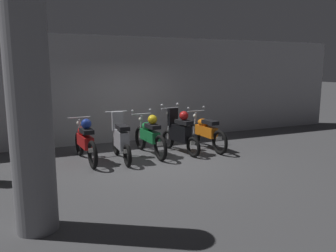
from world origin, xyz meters
TOP-DOWN VIEW (x-y plane):
  - ground_plane at (0.00, 0.00)m, footprint 80.00×80.00m
  - back_wall at (0.00, 2.62)m, footprint 16.00×0.30m
  - motorbike_slot_0 at (-1.66, 0.67)m, footprint 0.56×1.95m
  - motorbike_slot_1 at (-0.83, 0.46)m, footprint 0.56×1.68m
  - motorbike_slot_2 at (-0.00, 0.65)m, footprint 0.59×1.95m
  - motorbike_slot_3 at (0.82, 0.57)m, footprint 0.58×1.67m
  - motorbike_slot_4 at (1.66, 0.62)m, footprint 0.59×1.95m
  - support_pillar at (-2.90, -2.56)m, footprint 0.58×0.58m

SIDE VIEW (x-z plane):
  - ground_plane at x=0.00m, z-range 0.00..0.00m
  - motorbike_slot_4 at x=1.66m, z-range -0.08..1.07m
  - motorbike_slot_1 at x=-0.83m, z-range -0.06..1.11m
  - motorbike_slot_0 at x=-1.66m, z-range -0.02..1.07m
  - motorbike_slot_2 at x=0.00m, z-range -0.05..1.10m
  - motorbike_slot_3 at x=0.82m, z-range -0.08..1.21m
  - back_wall at x=0.00m, z-range 0.00..3.19m
  - support_pillar at x=-2.90m, z-range 0.00..3.19m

